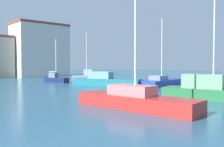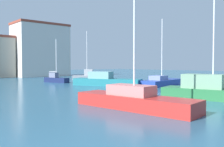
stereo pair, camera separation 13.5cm
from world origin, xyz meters
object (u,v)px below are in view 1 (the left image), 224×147
sailboat_navy_outer_mooring (56,79)px  sailboat_grey_center_channel (87,76)px  sailboat_blue_inner_mooring (161,82)px  motorboat_teal_far_right (106,81)px  sailboat_green_mid_harbor (210,90)px  sailboat_red_near_pier (135,99)px

sailboat_navy_outer_mooring → sailboat_grey_center_channel: (7.21, 1.96, 0.11)m
sailboat_navy_outer_mooring → sailboat_blue_inner_mooring: 15.80m
sailboat_blue_inner_mooring → sailboat_navy_outer_mooring: bearing=119.3°
motorboat_teal_far_right → sailboat_blue_inner_mooring: 7.21m
sailboat_navy_outer_mooring → sailboat_grey_center_channel: size_ratio=0.76×
sailboat_navy_outer_mooring → sailboat_blue_inner_mooring: sailboat_blue_inner_mooring is taller
sailboat_green_mid_harbor → sailboat_grey_center_channel: 26.79m
motorboat_teal_far_right → sailboat_grey_center_channel: sailboat_grey_center_channel is taller
sailboat_blue_inner_mooring → sailboat_green_mid_harbor: bearing=-125.0°
motorboat_teal_far_right → sailboat_green_mid_harbor: 14.84m
sailboat_blue_inner_mooring → sailboat_green_mid_harbor: (-7.14, -10.21, 0.26)m
sailboat_green_mid_harbor → sailboat_grey_center_channel: sailboat_green_mid_harbor is taller
sailboat_navy_outer_mooring → sailboat_blue_inner_mooring: size_ratio=0.76×
sailboat_navy_outer_mooring → sailboat_blue_inner_mooring: bearing=-60.7°
motorboat_teal_far_right → sailboat_blue_inner_mooring: size_ratio=1.04×
sailboat_red_near_pier → sailboat_navy_outer_mooring: (6.98, 22.89, -0.04)m
sailboat_navy_outer_mooring → sailboat_green_mid_harbor: sailboat_green_mid_harbor is taller
motorboat_teal_far_right → sailboat_green_mid_harbor: sailboat_green_mid_harbor is taller
sailboat_red_near_pier → motorboat_teal_far_right: 16.42m
sailboat_red_near_pier → sailboat_navy_outer_mooring: bearing=73.0°
sailboat_red_near_pier → sailboat_grey_center_channel: size_ratio=1.48×
sailboat_blue_inner_mooring → sailboat_green_mid_harbor: sailboat_green_mid_harbor is taller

